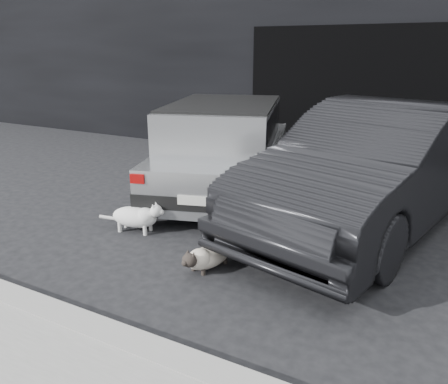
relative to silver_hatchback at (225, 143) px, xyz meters
The scene contains 8 objects.
ground 1.46m from the silver_hatchback, 79.70° to the right, with size 80.00×80.00×0.00m, color black.
building_facade 5.23m from the silver_hatchback, 75.65° to the left, with size 34.00×4.00×5.00m, color black.
garage_opening 3.07m from the silver_hatchback, 66.18° to the left, with size 4.00×0.10×2.60m, color black.
curb 4.08m from the silver_hatchback, 72.27° to the right, with size 18.00×0.25×0.12m, color gray.
silver_hatchback is the anchor object (origin of this frame).
second_car 2.34m from the silver_hatchback, ahead, with size 1.64×4.71×1.55m, color black.
cat_siamese 2.72m from the silver_hatchback, 66.41° to the right, with size 0.41×0.83×0.29m.
cat_white 2.07m from the silver_hatchback, 95.26° to the right, with size 0.87×0.39×0.41m.
Camera 1 is at (2.91, -4.70, 2.18)m, focal length 35.00 mm.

